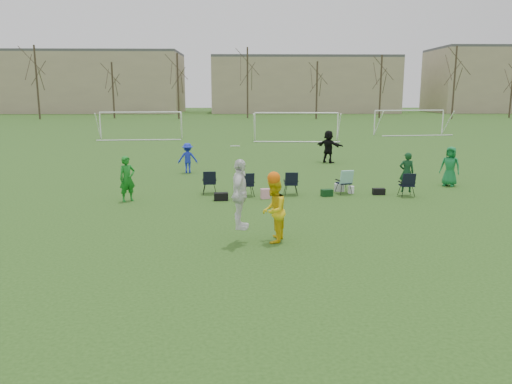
{
  "coord_description": "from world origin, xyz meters",
  "views": [
    {
      "loc": [
        -0.58,
        -12.12,
        4.14
      ],
      "look_at": [
        -0.24,
        2.38,
        1.25
      ],
      "focal_mm": 35.0,
      "sensor_mm": 36.0,
      "label": 1
    }
  ],
  "objects_px": {
    "fielder_green_near": "(127,179)",
    "center_contest": "(257,202)",
    "goal_left": "(141,117)",
    "fielder_green_far": "(450,166)",
    "fielder_blue": "(188,158)",
    "fielder_black": "(328,147)",
    "goal_right": "(409,115)",
    "goal_mid": "(296,118)"
  },
  "relations": [
    {
      "from": "fielder_blue",
      "to": "fielder_black",
      "type": "bearing_deg",
      "value": -161.31
    },
    {
      "from": "fielder_black",
      "to": "goal_left",
      "type": "xyz_separation_m",
      "value": [
        -14.47,
        16.39,
        0.95
      ]
    },
    {
      "from": "center_contest",
      "to": "goal_left",
      "type": "relative_size",
      "value": 0.37
    },
    {
      "from": "goal_right",
      "to": "center_contest",
      "type": "bearing_deg",
      "value": -121.9
    },
    {
      "from": "goal_mid",
      "to": "center_contest",
      "type": "bearing_deg",
      "value": -93.85
    },
    {
      "from": "fielder_black",
      "to": "center_contest",
      "type": "height_order",
      "value": "center_contest"
    },
    {
      "from": "goal_left",
      "to": "fielder_black",
      "type": "bearing_deg",
      "value": -53.55
    },
    {
      "from": "fielder_black",
      "to": "center_contest",
      "type": "bearing_deg",
      "value": 116.9
    },
    {
      "from": "fielder_green_near",
      "to": "goal_right",
      "type": "relative_size",
      "value": 0.24
    },
    {
      "from": "fielder_black",
      "to": "center_contest",
      "type": "distance_m",
      "value": 16.89
    },
    {
      "from": "goal_left",
      "to": "goal_right",
      "type": "xyz_separation_m",
      "value": [
        26.0,
        4.0,
        0.0
      ]
    },
    {
      "from": "fielder_green_far",
      "to": "goal_left",
      "type": "xyz_separation_m",
      "value": [
        -18.68,
        24.12,
        1.03
      ]
    },
    {
      "from": "fielder_green_near",
      "to": "goal_left",
      "type": "relative_size",
      "value": 0.24
    },
    {
      "from": "goal_left",
      "to": "goal_mid",
      "type": "distance_m",
      "value": 14.14
    },
    {
      "from": "fielder_green_near",
      "to": "goal_left",
      "type": "height_order",
      "value": "goal_left"
    },
    {
      "from": "fielder_blue",
      "to": "center_contest",
      "type": "height_order",
      "value": "center_contest"
    },
    {
      "from": "fielder_blue",
      "to": "goal_mid",
      "type": "height_order",
      "value": "goal_mid"
    },
    {
      "from": "fielder_green_near",
      "to": "goal_mid",
      "type": "xyz_separation_m",
      "value": [
        9.1,
        25.05,
        1.04
      ]
    },
    {
      "from": "fielder_blue",
      "to": "fielder_black",
      "type": "relative_size",
      "value": 0.81
    },
    {
      "from": "goal_mid",
      "to": "fielder_green_near",
      "type": "bearing_deg",
      "value": -105.96
    },
    {
      "from": "fielder_blue",
      "to": "goal_right",
      "type": "distance_m",
      "value": 31.05
    },
    {
      "from": "fielder_blue",
      "to": "goal_mid",
      "type": "distance_m",
      "value": 19.64
    },
    {
      "from": "fielder_green_near",
      "to": "fielder_black",
      "type": "height_order",
      "value": "fielder_black"
    },
    {
      "from": "goal_left",
      "to": "fielder_green_near",
      "type": "bearing_deg",
      "value": -84.74
    },
    {
      "from": "fielder_green_near",
      "to": "center_contest",
      "type": "height_order",
      "value": "center_contest"
    },
    {
      "from": "center_contest",
      "to": "fielder_blue",
      "type": "bearing_deg",
      "value": 104.87
    },
    {
      "from": "goal_right",
      "to": "fielder_blue",
      "type": "bearing_deg",
      "value": -137.04
    },
    {
      "from": "fielder_blue",
      "to": "goal_mid",
      "type": "bearing_deg",
      "value": -118.77
    },
    {
      "from": "center_contest",
      "to": "goal_mid",
      "type": "xyz_separation_m",
      "value": [
        4.22,
        30.62,
        0.76
      ]
    },
    {
      "from": "center_contest",
      "to": "goal_right",
      "type": "relative_size",
      "value": 0.38
    },
    {
      "from": "fielder_green_far",
      "to": "center_contest",
      "type": "height_order",
      "value": "center_contest"
    },
    {
      "from": "fielder_green_near",
      "to": "goal_left",
      "type": "bearing_deg",
      "value": 63.47
    },
    {
      "from": "center_contest",
      "to": "goal_right",
      "type": "distance_m",
      "value": 40.06
    },
    {
      "from": "center_contest",
      "to": "goal_left",
      "type": "height_order",
      "value": "center_contest"
    },
    {
      "from": "goal_right",
      "to": "goal_left",
      "type": "bearing_deg",
      "value": -179.25
    },
    {
      "from": "goal_left",
      "to": "center_contest",
      "type": "bearing_deg",
      "value": -78.31
    },
    {
      "from": "fielder_blue",
      "to": "goal_right",
      "type": "xyz_separation_m",
      "value": [
        19.55,
        24.1,
        1.14
      ]
    },
    {
      "from": "fielder_green_near",
      "to": "fielder_blue",
      "type": "distance_m",
      "value": 7.13
    },
    {
      "from": "center_contest",
      "to": "goal_right",
      "type": "xyz_separation_m",
      "value": [
        16.22,
        36.62,
        0.76
      ]
    },
    {
      "from": "fielder_green_far",
      "to": "fielder_blue",
      "type": "bearing_deg",
      "value": -162.54
    },
    {
      "from": "fielder_green_far",
      "to": "center_contest",
      "type": "relative_size",
      "value": 0.64
    },
    {
      "from": "fielder_blue",
      "to": "fielder_black",
      "type": "height_order",
      "value": "fielder_black"
    }
  ]
}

